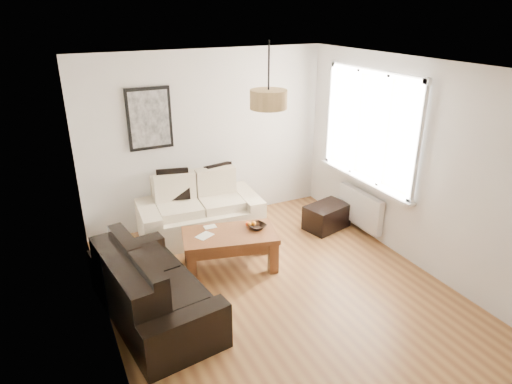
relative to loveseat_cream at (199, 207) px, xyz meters
name	(u,v)px	position (x,y,z in m)	size (l,w,h in m)	color
floor	(278,290)	(0.34, -1.78, -0.43)	(4.50, 4.50, 0.00)	brown
ceiling	(283,67)	(0.34, -1.78, 2.17)	(3.80, 4.50, 0.00)	white
wall_back	(208,139)	(0.34, 0.47, 0.87)	(3.80, 0.04, 2.60)	silver
wall_front	(444,305)	(0.34, -4.03, 0.87)	(3.80, 0.04, 2.60)	silver
wall_left	(98,225)	(-1.56, -1.78, 0.87)	(0.04, 4.50, 2.60)	silver
wall_right	(412,165)	(2.24, -1.78, 0.87)	(0.04, 4.50, 2.60)	silver
window_bay	(371,127)	(2.20, -0.98, 1.17)	(0.14, 1.90, 1.60)	white
radiator	(360,208)	(2.16, -0.98, -0.05)	(0.10, 0.90, 0.52)	white
poster	(149,119)	(-0.51, 0.44, 1.27)	(0.62, 0.04, 0.87)	black
pendant_shade	(268,99)	(0.34, -1.48, 1.80)	(0.40, 0.40, 0.20)	tan
loveseat_cream	(199,207)	(0.00, 0.00, 0.00)	(1.74, 0.95, 0.86)	beige
sofa_leather	(153,284)	(-1.09, -1.59, -0.04)	(1.82, 0.88, 0.79)	black
coffee_table	(230,250)	(0.04, -1.03, -0.19)	(1.18, 0.64, 0.48)	brown
ottoman	(327,216)	(1.79, -0.67, -0.24)	(0.66, 0.42, 0.37)	black
cushion_left	(173,184)	(-0.31, 0.21, 0.34)	(0.45, 0.14, 0.45)	black
cushion_right	(220,178)	(0.42, 0.21, 0.32)	(0.42, 0.13, 0.42)	black
fruit_bowl	(257,226)	(0.42, -1.06, 0.08)	(0.22, 0.22, 0.05)	black
orange_a	(249,224)	(0.34, -0.98, 0.09)	(0.06, 0.06, 0.06)	orange
orange_b	(254,223)	(0.40, -0.99, 0.09)	(0.06, 0.06, 0.06)	orange
orange_c	(248,224)	(0.33, -0.97, 0.09)	(0.06, 0.06, 0.06)	#FB5015
papers	(205,236)	(-0.27, -0.96, 0.05)	(0.21, 0.15, 0.01)	beige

